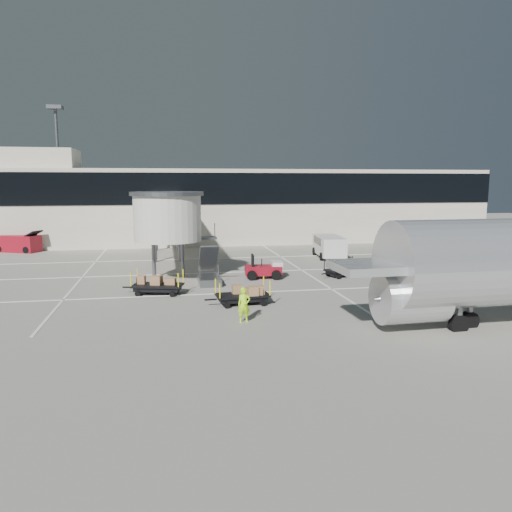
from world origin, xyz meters
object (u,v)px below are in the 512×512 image
object	(u,v)px
box_cart_far	(155,286)
belt_loader	(18,244)
baggage_tug	(264,270)
box_cart_near	(241,295)
suitcase_cart	(344,270)
minivan	(329,245)
ground_worker	(244,305)

from	to	relation	value
box_cart_far	belt_loader	size ratio (longest dim) A/B	0.79
baggage_tug	box_cart_near	xyz separation A→B (m)	(-2.71, -7.17, -0.09)
suitcase_cart	box_cart_near	size ratio (longest dim) A/B	0.94
suitcase_cart	box_cart_near	distance (m)	10.80
box_cart_near	belt_loader	xyz separation A→B (m)	(-17.91, 24.57, 0.29)
baggage_tug	minivan	world-z (taller)	minivan
suitcase_cart	minivan	world-z (taller)	minivan
box_cart_near	minivan	world-z (taller)	minivan
ground_worker	minivan	bearing A→B (deg)	55.70
ground_worker	suitcase_cart	bearing A→B (deg)	44.10
baggage_tug	belt_loader	bearing A→B (deg)	145.02
belt_loader	minivan	bearing A→B (deg)	7.34
belt_loader	suitcase_cart	bearing A→B (deg)	-9.28
box_cart_near	box_cart_far	size ratio (longest dim) A/B	0.97
suitcase_cart	ground_worker	world-z (taller)	ground_worker
ground_worker	belt_loader	distance (m)	33.09
suitcase_cart	ground_worker	size ratio (longest dim) A/B	1.96
suitcase_cart	box_cart_far	bearing A→B (deg)	174.38
suitcase_cart	box_cart_far	xyz separation A→B (m)	(-13.12, -3.27, 0.05)
minivan	belt_loader	distance (m)	29.56
suitcase_cart	belt_loader	world-z (taller)	belt_loader
suitcase_cart	box_cart_near	bearing A→B (deg)	-160.84
box_cart_near	ground_worker	size ratio (longest dim) A/B	2.09
suitcase_cart	belt_loader	bearing A→B (deg)	126.32
box_cart_far	baggage_tug	bearing A→B (deg)	40.94
baggage_tug	belt_loader	xyz separation A→B (m)	(-20.63, 17.40, 0.19)
baggage_tug	minivan	size ratio (longest dim) A/B	0.51
suitcase_cart	minivan	bearing A→B (deg)	58.63
suitcase_cart	box_cart_near	world-z (taller)	box_cart_near
minivan	belt_loader	bearing A→B (deg)	168.72
suitcase_cart	ground_worker	distance (m)	13.56
box_cart_far	ground_worker	xyz separation A→B (m)	(4.28, -7.00, 0.34)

